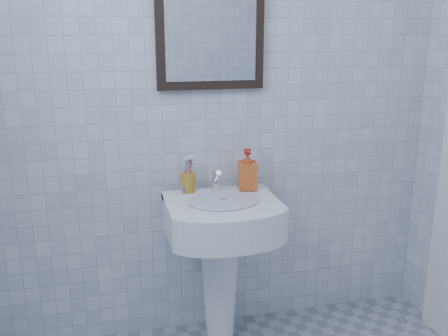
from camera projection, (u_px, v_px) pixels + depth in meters
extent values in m
cube|color=silver|center=(220.00, 86.00, 2.35)|extent=(2.20, 0.02, 2.50)
cone|color=white|center=(220.00, 286.00, 2.41)|extent=(0.20, 0.20, 0.63)
cube|color=white|center=(222.00, 216.00, 2.26)|extent=(0.50, 0.36, 0.15)
cube|color=white|center=(215.00, 193.00, 2.38)|extent=(0.50, 0.09, 0.03)
cylinder|color=silver|center=(223.00, 200.00, 2.22)|extent=(0.32, 0.32, 0.01)
cylinder|color=silver|center=(216.00, 187.00, 2.35)|extent=(0.05, 0.05, 0.05)
cylinder|color=silver|center=(217.00, 176.00, 2.32)|extent=(0.02, 0.09, 0.07)
cylinder|color=silver|center=(215.00, 178.00, 2.35)|extent=(0.03, 0.05, 0.09)
imported|color=red|center=(247.00, 169.00, 2.37)|extent=(0.10, 0.10, 0.19)
cube|color=black|center=(210.00, 20.00, 2.25)|extent=(0.50, 0.04, 0.62)
cube|color=silver|center=(211.00, 20.00, 2.23)|extent=(0.42, 0.00, 0.54)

